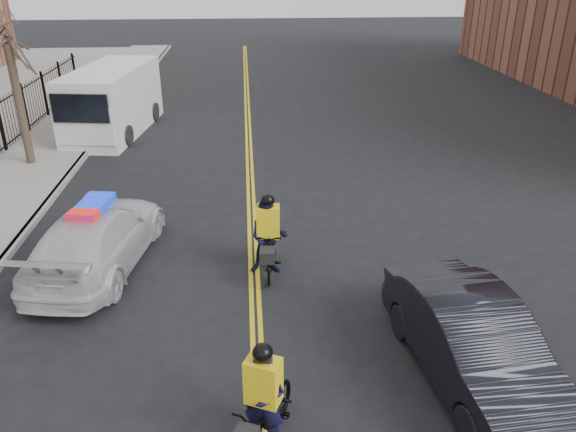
% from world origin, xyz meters
% --- Properties ---
extents(ground, '(120.00, 120.00, 0.00)m').
position_xyz_m(ground, '(0.00, 0.00, 0.00)').
color(ground, black).
rests_on(ground, ground).
extents(center_line_left, '(0.10, 60.00, 0.01)m').
position_xyz_m(center_line_left, '(-0.08, 8.00, 0.01)').
color(center_line_left, gold).
rests_on(center_line_left, ground).
extents(center_line_right, '(0.10, 60.00, 0.01)m').
position_xyz_m(center_line_right, '(0.08, 8.00, 0.01)').
color(center_line_right, gold).
rests_on(center_line_right, ground).
extents(sidewalk, '(3.00, 60.00, 0.15)m').
position_xyz_m(sidewalk, '(-7.50, 8.00, 0.07)').
color(sidewalk, gray).
rests_on(sidewalk, ground).
extents(curb, '(0.20, 60.00, 0.15)m').
position_xyz_m(curb, '(-6.00, 8.00, 0.07)').
color(curb, gray).
rests_on(curb, ground).
extents(street_tree, '(3.20, 3.20, 4.80)m').
position_xyz_m(street_tree, '(-7.60, 10.00, 3.53)').
color(street_tree, '#372920').
rests_on(street_tree, sidewalk).
extents(police_cruiser, '(2.82, 5.31, 1.63)m').
position_xyz_m(police_cruiser, '(-3.63, 2.77, 0.74)').
color(police_cruiser, silver).
rests_on(police_cruiser, ground).
extents(dark_sedan, '(2.16, 4.77, 1.52)m').
position_xyz_m(dark_sedan, '(3.65, -1.77, 0.76)').
color(dark_sedan, black).
rests_on(dark_sedan, ground).
extents(cargo_van, '(3.14, 6.53, 2.63)m').
position_xyz_m(cargo_van, '(-5.53, 13.92, 1.29)').
color(cargo_van, white).
rests_on(cargo_van, ground).
extents(cyclist_near, '(1.39, 2.02, 1.88)m').
position_xyz_m(cyclist_near, '(0.05, -2.94, 0.65)').
color(cyclist_near, black).
rests_on(cyclist_near, ground).
extents(cyclist_far, '(0.92, 1.97, 1.95)m').
position_xyz_m(cyclist_far, '(0.35, 2.19, 0.77)').
color(cyclist_far, black).
rests_on(cyclist_far, ground).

